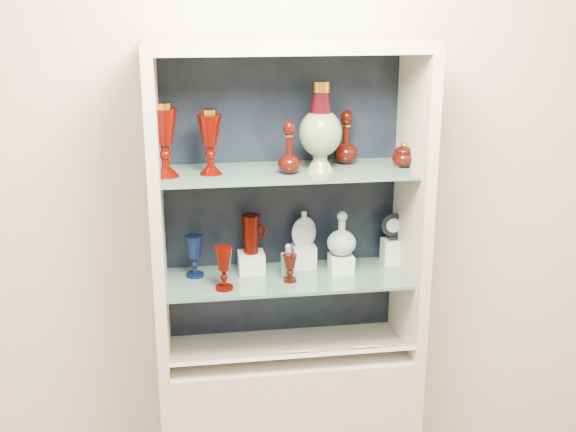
{
  "coord_description": "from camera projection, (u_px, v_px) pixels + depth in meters",
  "views": [
    {
      "loc": [
        -0.38,
        -1.01,
        2.08
      ],
      "look_at": [
        0.0,
        1.53,
        1.3
      ],
      "focal_mm": 45.0,
      "sensor_mm": 36.0,
      "label": 1
    }
  ],
  "objects": [
    {
      "name": "label_card_0",
      "position": [
        300.0,
        351.0,
        2.74
      ],
      "size": [
        0.1,
        0.06,
        0.03
      ],
      "primitive_type": "cube",
      "rotation": [
        -0.44,
        0.0,
        0.0
      ],
      "color": "white",
      "rests_on": "label_ledge"
    },
    {
      "name": "clear_square_bottle",
      "position": [
        288.0,
        260.0,
        2.77
      ],
      "size": [
        0.05,
        0.05,
        0.13
      ],
      "primitive_type": null,
      "rotation": [
        0.0,
        0.0,
        0.15
      ],
      "color": "#95ABB0",
      "rests_on": "shelf_lower"
    },
    {
      "name": "riser_clear_round_decanter",
      "position": [
        341.0,
        264.0,
        2.82
      ],
      "size": [
        0.09,
        0.09,
        0.07
      ],
      "primitive_type": "cube",
      "color": "silver",
      "rests_on": "shelf_lower"
    },
    {
      "name": "ruby_goblet_tall",
      "position": [
        224.0,
        268.0,
        2.64
      ],
      "size": [
        0.09,
        0.09,
        0.16
      ],
      "primitive_type": null,
      "rotation": [
        0.0,
        0.0,
        0.36
      ],
      "color": "#4F0600",
      "rests_on": "shelf_lower"
    },
    {
      "name": "flat_flask",
      "position": [
        304.0,
        228.0,
        2.84
      ],
      "size": [
        0.11,
        0.06,
        0.14
      ],
      "primitive_type": null,
      "rotation": [
        0.0,
        0.0,
        0.22
      ],
      "color": "silver",
      "rests_on": "riser_flat_flask"
    },
    {
      "name": "riser_cameo_medallion",
      "position": [
        392.0,
        251.0,
        2.91
      ],
      "size": [
        0.08,
        0.08,
        0.1
      ],
      "primitive_type": "cube",
      "color": "silver",
      "rests_on": "shelf_lower"
    },
    {
      "name": "ruby_decanter_a",
      "position": [
        289.0,
        144.0,
        2.58
      ],
      "size": [
        0.1,
        0.1,
        0.21
      ],
      "primitive_type": null,
      "rotation": [
        0.0,
        0.0,
        -0.21
      ],
      "color": "#380B05",
      "rests_on": "shelf_upper"
    },
    {
      "name": "label_ledge",
      "position": [
        292.0,
        355.0,
        2.74
      ],
      "size": [
        0.92,
        0.17,
        0.09
      ],
      "primitive_type": "cube",
      "rotation": [
        -0.44,
        0.0,
        0.0
      ],
      "color": "beige",
      "rests_on": "cabinet_base"
    },
    {
      "name": "riser_flat_flask",
      "position": [
        304.0,
        256.0,
        2.87
      ],
      "size": [
        0.09,
        0.09,
        0.09
      ],
      "primitive_type": "cube",
      "color": "silver",
      "rests_on": "shelf_lower"
    },
    {
      "name": "shelf_upper",
      "position": [
        287.0,
        172.0,
        2.66
      ],
      "size": [
        0.92,
        0.34,
        0.01
      ],
      "primitive_type": "cube",
      "color": "slate",
      "rests_on": "cabinet_side_left"
    },
    {
      "name": "ruby_pitcher",
      "position": [
        251.0,
        234.0,
        2.78
      ],
      "size": [
        0.13,
        0.1,
        0.15
      ],
      "primitive_type": null,
      "rotation": [
        0.0,
        0.0,
        0.26
      ],
      "color": "#4F0600",
      "rests_on": "riser_ruby_pitcher"
    },
    {
      "name": "lidded_bowl",
      "position": [
        404.0,
        154.0,
        2.7
      ],
      "size": [
        0.09,
        0.09,
        0.1
      ],
      "primitive_type": null,
      "rotation": [
        0.0,
        0.0,
        -0.0
      ],
      "color": "#380B05",
      "rests_on": "shelf_upper"
    },
    {
      "name": "wall_back",
      "position": [
        280.0,
        176.0,
        2.87
      ],
      "size": [
        3.5,
        0.02,
        2.8
      ],
      "primitive_type": "cube",
      "color": "beige",
      "rests_on": "ground"
    },
    {
      "name": "ruby_decanter_b",
      "position": [
        346.0,
        136.0,
        2.74
      ],
      "size": [
        0.12,
        0.12,
        0.22
      ],
      "primitive_type": null,
      "rotation": [
        0.0,
        0.0,
        -0.37
      ],
      "color": "#380B05",
      "rests_on": "shelf_upper"
    },
    {
      "name": "clear_round_decanter",
      "position": [
        342.0,
        234.0,
        2.78
      ],
      "size": [
        0.14,
        0.14,
        0.17
      ],
      "primitive_type": null,
      "rotation": [
        0.0,
        0.0,
        -0.33
      ],
      "color": "#95ABB0",
      "rests_on": "riser_clear_round_decanter"
    },
    {
      "name": "pedestal_lamp_left",
      "position": [
        165.0,
        140.0,
        2.53
      ],
      "size": [
        0.11,
        0.11,
        0.26
      ],
      "primitive_type": null,
      "rotation": [
        0.0,
        0.0,
        -0.05
      ],
      "color": "#4F0600",
      "rests_on": "shelf_upper"
    },
    {
      "name": "cobalt_goblet",
      "position": [
        194.0,
        256.0,
        2.76
      ],
      "size": [
        0.09,
        0.09,
        0.16
      ],
      "primitive_type": null,
      "rotation": [
        0.0,
        0.0,
        0.41
      ],
      "color": "#0A143D",
      "rests_on": "shelf_lower"
    },
    {
      "name": "enamel_urn",
      "position": [
        321.0,
        127.0,
        2.61
      ],
      "size": [
        0.21,
        0.21,
        0.32
      ],
      "primitive_type": null,
      "rotation": [
        0.0,
        0.0,
        -0.44
      ],
      "color": "#0E431B",
      "rests_on": "shelf_upper"
    },
    {
      "name": "label_card_1",
      "position": [
        365.0,
        347.0,
        2.77
      ],
      "size": [
        0.1,
        0.06,
        0.03
      ],
      "primitive_type": "cube",
      "rotation": [
        -0.44,
        0.0,
        0.0
      ],
      "color": "white",
      "rests_on": "label_ledge"
    },
    {
      "name": "riser_ruby_pitcher",
      "position": [
        251.0,
        262.0,
        2.81
      ],
      "size": [
        0.1,
        0.1,
        0.08
      ],
      "primitive_type": "cube",
      "color": "silver",
      "rests_on": "shelf_lower"
    },
    {
      "name": "ruby_goblet_small",
      "position": [
        290.0,
        268.0,
        2.72
      ],
      "size": [
        0.07,
        0.07,
        0.11
      ],
      "primitive_type": null,
      "rotation": [
        0.0,
        0.0,
        0.31
      ],
      "color": "#380B05",
      "rests_on": "shelf_lower"
    },
    {
      "name": "cabinet_base",
      "position": [
        288.0,
        431.0,
        2.96
      ],
      "size": [
        1.0,
        0.4,
        0.75
      ],
      "primitive_type": "cube",
      "color": "beige",
      "rests_on": "ground"
    },
    {
      "name": "cameo_medallion",
      "position": [
        393.0,
        226.0,
        2.88
      ],
      "size": [
        0.1,
        0.04,
        0.11
      ],
      "primitive_type": null,
      "rotation": [
        0.0,
        0.0,
        -0.03
      ],
      "color": "black",
      "rests_on": "riser_cameo_medallion"
    },
    {
      "name": "shelf_lower",
      "position": [
        287.0,
        278.0,
        2.78
      ],
      "size": [
        0.92,
        0.34,
        0.01
      ],
      "primitive_type": "cube",
      "color": "slate",
      "rests_on": "cabinet_side_left"
    },
    {
      "name": "pedestal_lamp_right",
      "position": [
        210.0,
        142.0,
        2.57
      ],
      "size": [
        0.11,
        0.11,
        0.23
      ],
      "primitive_type": null,
      "rotation": [
        0.0,
        0.0,
        0.23
      ],
      "color": "#4F0600",
      "rests_on": "shelf_upper"
    },
    {
      "name": "cabinet_top_cap",
      "position": [
        288.0,
        46.0,
        2.51
      ],
      "size": [
        1.0,
        0.4,
        0.04
      ],
      "primitive_type": "cube",
      "color": "beige",
      "rests_on": "cabinet_side_left"
    },
    {
      "name": "cabinet_side_right",
      "position": [
        412.0,
        204.0,
        2.75
      ],
      "size": [
        0.04,
        0.4,
        1.15
      ],
      "primitive_type": "cube",
      "color": "beige",
      "rests_on": "cabinet_base"
    },
    {
      "name": "cabinet_side_left",
      "position": [
        157.0,
        215.0,
        2.61
      ],
      "size": [
        0.04,
        0.4,
        1.15
      ],
      "primitive_type": "cube",
      "color": "beige",
      "rests_on": "cabinet_base"
    },
    {
      "name": "cabinet_back_panel",
      "position": [
        281.0,
        196.0,
        2.86
      ],
      "size": [
        0.98,
        0.02,
        1.15
      ],
      "primitive_type": "cube",
      "color": "black",
      "rests_on": "cabinet_base"
    }
  ]
}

